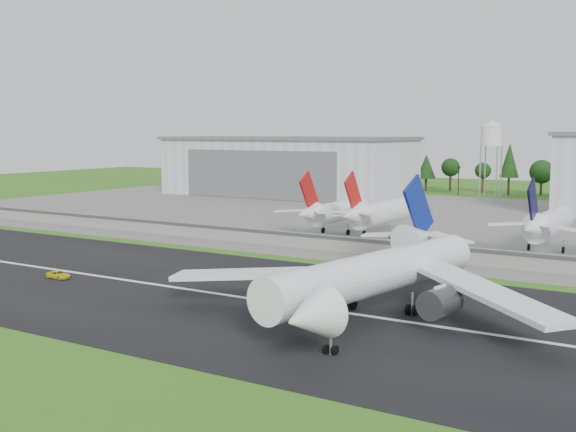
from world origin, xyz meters
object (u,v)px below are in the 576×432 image
Objects in this scene: parked_jet_red_a at (333,211)px; parked_jet_navy at (545,224)px; ground_vehicle at (59,275)px; main_airliner at (374,283)px; parked_jet_red_b at (375,213)px.

parked_jet_navy reaches higher than parked_jet_red_a.
ground_vehicle is 0.15× the size of parked_jet_navy.
ground_vehicle is at bearing 13.70° from main_airliner.
parked_jet_navy is at bearing -40.67° from ground_vehicle.
parked_jet_navy is at bearing 0.05° from parked_jet_red_a.
ground_vehicle is at bearing -132.34° from parked_jet_navy.
main_airliner is 57.91m from ground_vehicle.
parked_jet_red_a is at bearing -10.22° from ground_vehicle.
main_airliner is 1.89× the size of parked_jet_red_b.
parked_jet_red_b reaches higher than ground_vehicle.
parked_jet_red_a is 50.18m from parked_jet_navy.
ground_vehicle is 73.31m from parked_jet_red_a.
main_airliner is 12.67× the size of ground_vehicle.
parked_jet_red_b is at bearing -55.96° from main_airliner.
main_airliner reaches higher than ground_vehicle.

